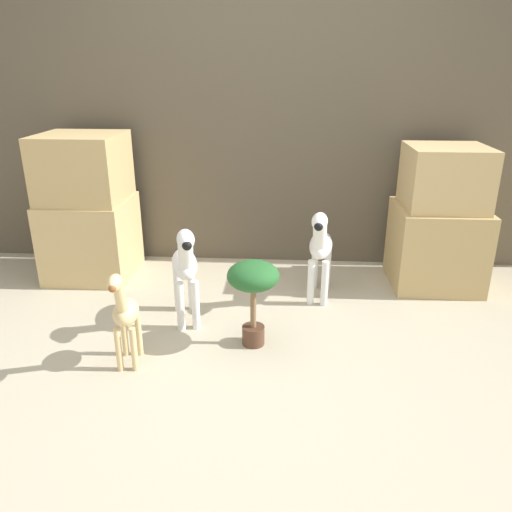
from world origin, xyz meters
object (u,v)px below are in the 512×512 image
(zebra_left, at_px, (185,266))
(potted_palm_front, at_px, (253,284))
(giraffe_figurine, at_px, (125,313))
(zebra_right, at_px, (320,247))

(zebra_left, xyz_separation_m, potted_palm_front, (0.43, -0.23, -0.00))
(giraffe_figurine, xyz_separation_m, potted_palm_front, (0.65, 0.26, 0.07))
(zebra_left, distance_m, giraffe_figurine, 0.54)
(zebra_right, xyz_separation_m, giraffe_figurine, (-1.05, -0.88, -0.07))
(zebra_right, height_order, zebra_left, same)
(zebra_left, distance_m, potted_palm_front, 0.49)
(potted_palm_front, bearing_deg, zebra_right, 56.93)
(giraffe_figurine, distance_m, potted_palm_front, 0.71)
(giraffe_figurine, bearing_deg, zebra_left, 65.70)
(giraffe_figurine, height_order, potted_palm_front, giraffe_figurine)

